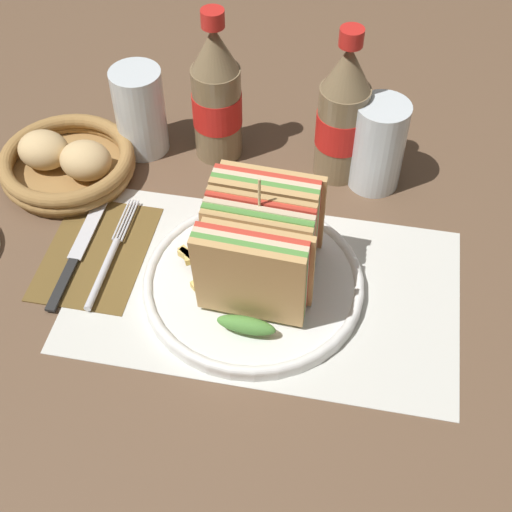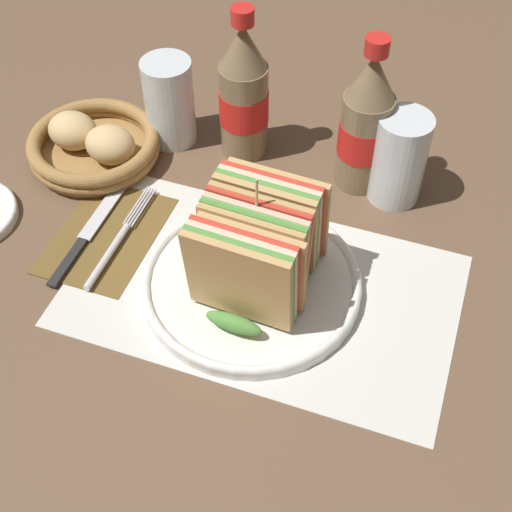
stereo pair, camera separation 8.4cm
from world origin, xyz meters
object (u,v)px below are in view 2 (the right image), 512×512
(glass_near, at_px, (398,164))
(glass_far, at_px, (169,102))
(coke_bottle_far, at_px, (366,125))
(bread_basket, at_px, (94,145))
(plate_main, at_px, (250,284))
(club_sandwich, at_px, (259,248))
(coke_bottle_near, at_px, (244,94))
(fork, at_px, (114,245))
(knife, at_px, (90,230))

(glass_near, height_order, glass_far, same)
(coke_bottle_far, bearing_deg, bread_basket, -167.52)
(plate_main, distance_m, club_sandwich, 0.07)
(club_sandwich, bearing_deg, glass_near, 62.42)
(coke_bottle_near, bearing_deg, bread_basket, -154.84)
(coke_bottle_far, distance_m, bread_basket, 0.38)
(fork, relative_size, coke_bottle_far, 0.83)
(bread_basket, bearing_deg, club_sandwich, -26.99)
(club_sandwich, relative_size, coke_bottle_near, 0.75)
(coke_bottle_near, distance_m, glass_near, 0.23)
(bread_basket, bearing_deg, knife, -65.05)
(fork, distance_m, coke_bottle_near, 0.27)
(glass_far, bearing_deg, coke_bottle_far, 0.37)
(coke_bottle_near, bearing_deg, fork, -109.90)
(fork, xyz_separation_m, glass_far, (-0.02, 0.23, 0.06))
(club_sandwich, distance_m, fork, 0.21)
(glass_near, distance_m, bread_basket, 0.42)
(coke_bottle_near, relative_size, glass_near, 1.73)
(club_sandwich, relative_size, knife, 0.82)
(club_sandwich, xyz_separation_m, glass_near, (0.12, 0.22, -0.02))
(coke_bottle_near, bearing_deg, coke_bottle_far, -3.31)
(fork, bearing_deg, plate_main, -1.22)
(knife, relative_size, bread_basket, 1.10)
(knife, height_order, bread_basket, bread_basket)
(club_sandwich, xyz_separation_m, coke_bottle_far, (0.06, 0.23, 0.02))
(fork, distance_m, coke_bottle_far, 0.36)
(knife, bearing_deg, bread_basket, 114.82)
(plate_main, xyz_separation_m, club_sandwich, (0.01, -0.00, 0.07))
(glass_far, bearing_deg, glass_near, -1.97)
(knife, relative_size, coke_bottle_far, 0.91)
(glass_far, bearing_deg, plate_main, -48.60)
(coke_bottle_near, distance_m, glass_far, 0.11)
(glass_near, xyz_separation_m, bread_basket, (-0.42, -0.07, -0.03))
(fork, bearing_deg, glass_near, 34.88)
(knife, bearing_deg, fork, -19.57)
(glass_far, bearing_deg, knife, -96.13)
(club_sandwich, bearing_deg, glass_far, 132.87)
(bread_basket, bearing_deg, fork, -54.66)
(plate_main, height_order, coke_bottle_near, coke_bottle_near)
(fork, height_order, glass_near, glass_near)
(fork, relative_size, glass_far, 1.44)
(fork, bearing_deg, bread_basket, 125.22)
(plate_main, bearing_deg, glass_far, 131.40)
(fork, xyz_separation_m, coke_bottle_far, (0.26, 0.23, 0.09))
(plate_main, height_order, club_sandwich, club_sandwich)
(knife, bearing_deg, glass_near, 29.57)
(plate_main, relative_size, coke_bottle_near, 1.20)
(coke_bottle_far, relative_size, glass_far, 1.73)
(fork, relative_size, coke_bottle_near, 0.83)
(coke_bottle_far, height_order, glass_far, coke_bottle_far)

